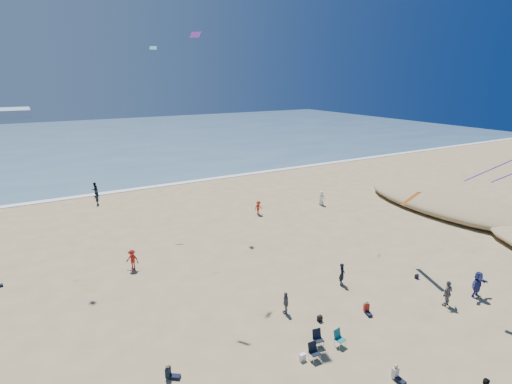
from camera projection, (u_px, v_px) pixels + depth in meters
ocean at (65, 142)px, 94.35m from camera, size 220.00×100.00×0.06m
surf_line at (103, 193)px, 52.78m from camera, size 220.00×1.20×0.08m
standing_flyers at (254, 264)px, 31.09m from camera, size 38.24×48.17×1.92m
seated_group at (257, 353)px, 21.74m from camera, size 22.27×30.08×0.84m
chair_cluster at (325, 343)px, 22.44m from camera, size 2.66×1.46×1.00m
white_tote at (302, 357)px, 21.76m from camera, size 0.35×0.20×0.40m
black_backpack at (320, 319)px, 25.24m from camera, size 0.30×0.22×0.38m
navy_bag at (417, 276)px, 30.61m from camera, size 0.28×0.18×0.34m
kites_aloft at (311, 67)px, 26.28m from camera, size 36.49×37.57×30.66m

